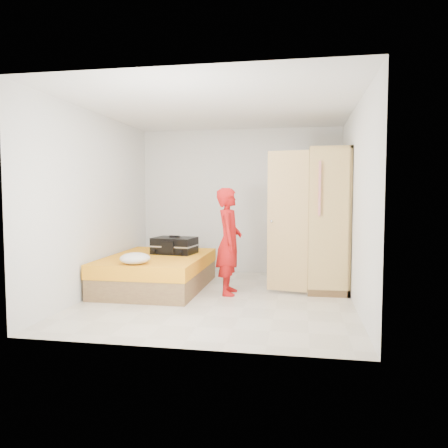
% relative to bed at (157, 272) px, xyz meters
% --- Properties ---
extents(room, '(4.00, 4.02, 2.60)m').
position_rel_bed_xyz_m(room, '(1.05, -0.46, 1.05)').
color(room, beige).
rests_on(room, ground).
extents(bed, '(1.42, 2.02, 0.50)m').
position_rel_bed_xyz_m(bed, '(0.00, 0.00, 0.00)').
color(bed, olive).
rests_on(bed, ground).
extents(wardrobe, '(1.16, 1.20, 2.10)m').
position_rel_bed_xyz_m(wardrobe, '(2.50, 0.40, 0.75)').
color(wardrobe, '#E1C66D').
rests_on(wardrobe, ground).
extents(person, '(0.41, 0.59, 1.53)m').
position_rel_bed_xyz_m(person, '(1.14, -0.19, 0.51)').
color(person, red).
rests_on(person, ground).
extents(suitcase, '(0.72, 0.57, 0.28)m').
position_rel_bed_xyz_m(suitcase, '(0.19, 0.28, 0.37)').
color(suitcase, black).
rests_on(suitcase, bed).
extents(round_cushion, '(0.41, 0.41, 0.16)m').
position_rel_bed_xyz_m(round_cushion, '(-0.04, -0.80, 0.33)').
color(round_cushion, beige).
rests_on(round_cushion, bed).
extents(pillow, '(0.58, 0.36, 0.10)m').
position_rel_bed_xyz_m(pillow, '(-0.00, 0.85, 0.30)').
color(pillow, beige).
rests_on(pillow, bed).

